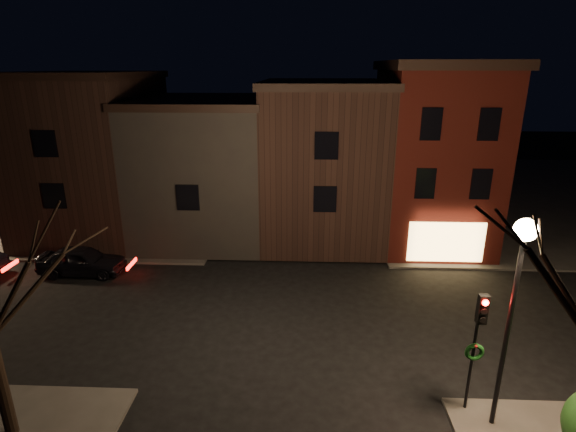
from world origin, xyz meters
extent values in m
plane|color=black|center=(0.00, 0.00, 0.00)|extent=(120.00, 120.00, 0.00)
cube|color=#2D2B28|center=(20.00, 20.00, 0.06)|extent=(30.00, 30.00, 0.12)
cube|color=#2D2B28|center=(-20.00, 20.00, 0.06)|extent=(30.00, 30.00, 0.12)
cube|color=#48110C|center=(8.00, 9.50, 5.12)|extent=(6.00, 8.00, 10.00)
cube|color=black|center=(8.00, 9.50, 10.37)|extent=(6.50, 8.50, 0.50)
cube|color=#F2C36C|center=(8.00, 5.45, 1.42)|extent=(4.00, 0.12, 2.20)
cube|color=black|center=(1.50, 10.50, 4.62)|extent=(7.00, 10.00, 9.00)
cube|color=black|center=(1.50, 10.50, 9.32)|extent=(7.30, 10.30, 0.40)
cube|color=black|center=(-5.75, 10.50, 4.12)|extent=(7.50, 10.00, 8.00)
cube|color=black|center=(-5.75, 10.50, 8.32)|extent=(7.80, 10.30, 0.40)
cube|color=black|center=(-13.00, 10.50, 4.87)|extent=(7.00, 10.00, 9.50)
cube|color=black|center=(-13.00, 10.50, 9.82)|extent=(7.30, 10.30, 0.40)
cylinder|color=black|center=(6.20, -6.00, 3.12)|extent=(0.14, 0.14, 6.00)
sphere|color=#FFD18C|center=(6.20, -6.00, 6.30)|extent=(0.60, 0.60, 0.60)
cylinder|color=black|center=(5.60, -5.40, 2.12)|extent=(0.10, 0.10, 4.00)
cube|color=black|center=(5.60, -5.58, 3.72)|extent=(0.28, 0.22, 0.90)
cylinder|color=#FF0C07|center=(5.60, -5.70, 4.00)|extent=(0.18, 0.06, 0.18)
cylinder|color=black|center=(5.60, -5.70, 3.72)|extent=(0.18, 0.06, 0.18)
cylinder|color=black|center=(5.60, -5.70, 3.44)|extent=(0.18, 0.06, 0.18)
torus|color=#0C380F|center=(5.60, -5.49, 2.22)|extent=(0.58, 0.14, 0.58)
sphere|color=#990C0C|center=(5.60, -5.51, 2.44)|extent=(0.12, 0.12, 0.12)
cylinder|color=black|center=(-8.00, -7.00, 1.69)|extent=(0.36, 0.36, 3.15)
imported|color=black|center=(-11.08, 3.73, 0.75)|extent=(4.38, 1.77, 1.49)
camera|label=1|loc=(0.53, -17.12, 10.31)|focal=28.00mm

